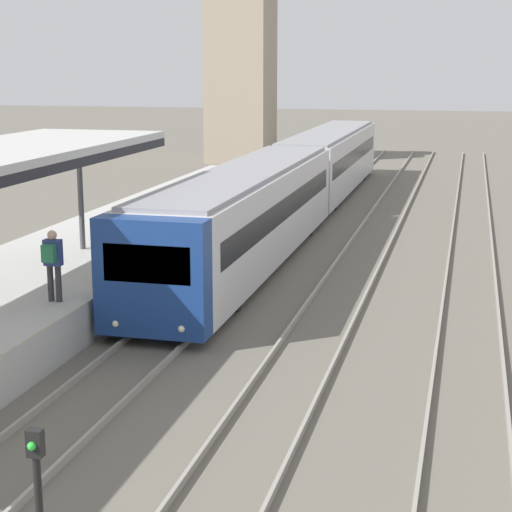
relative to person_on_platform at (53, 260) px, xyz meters
name	(u,v)px	position (x,y,z in m)	size (l,w,h in m)	color
person_on_platform	(53,260)	(0.00, 0.00, 0.00)	(0.40, 0.40, 1.66)	#2D2D33
train_near	(296,180)	(2.22, 17.01, -0.29)	(2.67, 33.68, 3.12)	navy
signal_post_near	(38,486)	(4.06, -8.41, -0.81)	(0.20, 0.21, 1.98)	black
distant_domed_building	(241,68)	(-5.81, 38.16, 4.13)	(4.00, 4.00, 12.98)	gray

